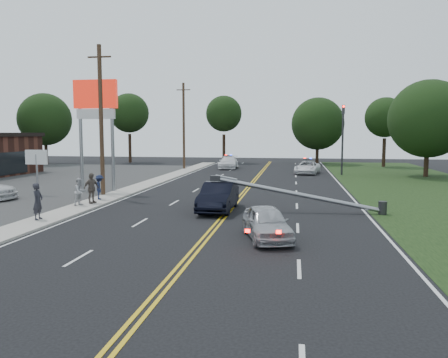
% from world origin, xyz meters
% --- Properties ---
extents(ground, '(120.00, 120.00, 0.00)m').
position_xyz_m(ground, '(0.00, 0.00, 0.00)').
color(ground, black).
rests_on(ground, ground).
extents(sidewalk, '(1.80, 70.00, 0.12)m').
position_xyz_m(sidewalk, '(-8.40, 10.00, 0.06)').
color(sidewalk, '#A7A197').
rests_on(sidewalk, ground).
extents(centerline_yellow, '(0.36, 80.00, 0.00)m').
position_xyz_m(centerline_yellow, '(0.00, 10.00, 0.01)').
color(centerline_yellow, gold).
rests_on(centerline_yellow, ground).
extents(pylon_sign, '(3.20, 0.35, 8.00)m').
position_xyz_m(pylon_sign, '(-10.50, 14.00, 6.00)').
color(pylon_sign, gray).
rests_on(pylon_sign, ground).
extents(small_sign, '(1.60, 0.14, 3.10)m').
position_xyz_m(small_sign, '(-14.00, 12.00, 2.33)').
color(small_sign, gray).
rests_on(small_sign, ground).
extents(traffic_signal, '(0.28, 0.41, 7.05)m').
position_xyz_m(traffic_signal, '(8.30, 30.00, 4.21)').
color(traffic_signal, '#2D2D30').
rests_on(traffic_signal, ground).
extents(fallen_streetlight, '(9.36, 0.44, 1.91)m').
position_xyz_m(fallen_streetlight, '(4.19, 8.00, 0.92)').
color(fallen_streetlight, '#2D2D30').
rests_on(fallen_streetlight, ground).
extents(utility_pole_mid, '(1.60, 0.28, 10.00)m').
position_xyz_m(utility_pole_mid, '(-9.20, 12.00, 5.08)').
color(utility_pole_mid, '#382619').
rests_on(utility_pole_mid, ground).
extents(utility_pole_far, '(1.60, 0.28, 10.00)m').
position_xyz_m(utility_pole_far, '(-9.20, 34.00, 5.08)').
color(utility_pole_far, '#382619').
rests_on(utility_pole_far, ground).
extents(tree_4, '(7.09, 7.09, 9.65)m').
position_xyz_m(tree_4, '(-30.14, 39.77, 6.10)').
color(tree_4, black).
rests_on(tree_4, ground).
extents(tree_5, '(5.63, 5.63, 9.94)m').
position_xyz_m(tree_5, '(-20.05, 44.90, 7.10)').
color(tree_5, black).
rests_on(tree_5, ground).
extents(tree_6, '(5.12, 5.12, 9.57)m').
position_xyz_m(tree_6, '(-6.50, 46.53, 6.98)').
color(tree_6, black).
rests_on(tree_6, ground).
extents(tree_7, '(7.21, 7.21, 9.15)m').
position_xyz_m(tree_7, '(6.66, 46.47, 5.54)').
color(tree_7, black).
rests_on(tree_7, ground).
extents(tree_8, '(5.01, 5.01, 8.72)m').
position_xyz_m(tree_8, '(14.69, 42.05, 6.19)').
color(tree_8, black).
rests_on(tree_8, ground).
extents(tree_9, '(7.52, 7.52, 9.38)m').
position_xyz_m(tree_9, '(16.26, 29.58, 5.62)').
color(tree_9, black).
rests_on(tree_9, ground).
extents(crashed_sedan, '(1.69, 4.73, 1.55)m').
position_xyz_m(crashed_sedan, '(-0.57, 7.80, 0.78)').
color(crashed_sedan, black).
rests_on(crashed_sedan, ground).
extents(waiting_sedan, '(2.57, 4.20, 1.33)m').
position_xyz_m(waiting_sedan, '(2.45, 1.76, 0.67)').
color(waiting_sedan, '#ADAFB5').
rests_on(waiting_sedan, ground).
extents(emergency_a, '(3.05, 5.06, 1.31)m').
position_xyz_m(emergency_a, '(4.90, 30.82, 0.66)').
color(emergency_a, white).
rests_on(emergency_a, ground).
extents(emergency_b, '(2.28, 5.17, 1.48)m').
position_xyz_m(emergency_b, '(-4.30, 36.29, 0.74)').
color(emergency_b, white).
rests_on(emergency_b, ground).
extents(bystander_a, '(0.46, 0.67, 1.76)m').
position_xyz_m(bystander_a, '(-8.56, 3.41, 1.00)').
color(bystander_a, '#25242C').
rests_on(bystander_a, sidewalk).
extents(bystander_b, '(0.80, 0.91, 1.57)m').
position_xyz_m(bystander_b, '(-8.62, 7.66, 0.91)').
color(bystander_b, '#AFAEB3').
rests_on(bystander_b, sidewalk).
extents(bystander_c, '(0.94, 1.14, 1.54)m').
position_xyz_m(bystander_c, '(-8.47, 9.91, 0.89)').
color(bystander_c, '#19203E').
rests_on(bystander_c, sidewalk).
extents(bystander_d, '(0.83, 1.15, 1.81)m').
position_xyz_m(bystander_d, '(-8.26, 8.36, 1.02)').
color(bystander_d, '#61554D').
rests_on(bystander_d, sidewalk).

